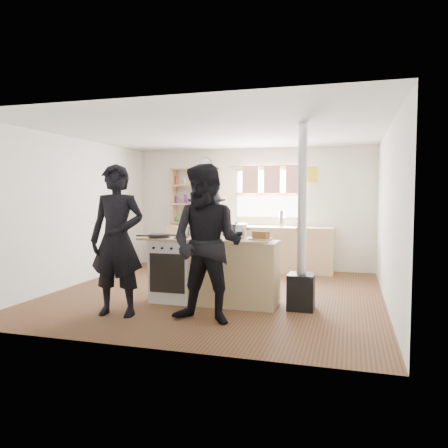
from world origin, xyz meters
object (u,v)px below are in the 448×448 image
(skillet_greens, at_px, (159,236))
(stockpot_counter, at_px, (236,231))
(flue_heater, at_px, (301,261))
(person_near_left, at_px, (117,240))
(roast_tray, at_px, (209,235))
(stockpot_stove, at_px, (192,231))
(person_near_right, at_px, (207,244))
(bread_board, at_px, (261,236))
(cooking_island, at_px, (214,270))
(thermos, at_px, (282,219))
(person_far, at_px, (207,238))

(skillet_greens, relative_size, stockpot_counter, 1.12)
(flue_heater, bearing_deg, person_near_left, -157.36)
(roast_tray, height_order, stockpot_stove, stockpot_stove)
(stockpot_stove, distance_m, person_near_right, 1.24)
(bread_board, relative_size, person_near_right, 0.17)
(stockpot_stove, xyz_separation_m, person_near_right, (0.60, -1.08, -0.05))
(cooking_island, relative_size, roast_tray, 5.61)
(skillet_greens, height_order, roast_tray, roast_tray)
(person_near_left, bearing_deg, bread_board, 21.73)
(roast_tray, height_order, person_near_left, person_near_left)
(stockpot_stove, distance_m, flue_heater, 1.67)
(person_near_left, bearing_deg, skillet_greens, 68.07)
(person_near_right, bearing_deg, bread_board, 67.16)
(stockpot_counter, bearing_deg, stockpot_stove, 169.21)
(thermos, xyz_separation_m, flue_heater, (0.70, -2.79, -0.40))
(cooking_island, distance_m, stockpot_stove, 0.68)
(roast_tray, bearing_deg, stockpot_stove, 155.27)
(stockpot_stove, height_order, person_near_left, person_near_left)
(cooking_island, distance_m, person_near_right, 1.08)
(cooking_island, relative_size, stockpot_stove, 9.76)
(thermos, height_order, stockpot_stove, thermos)
(skillet_greens, bearing_deg, thermos, 66.01)
(thermos, xyz_separation_m, stockpot_counter, (-0.22, -2.76, -0.02))
(cooking_island, relative_size, stockpot_counter, 6.23)
(skillet_greens, distance_m, stockpot_stove, 0.50)
(thermos, bearing_deg, bread_board, -86.89)
(flue_heater, xyz_separation_m, person_near_left, (-2.23, -0.93, 0.31))
(stockpot_counter, distance_m, bread_board, 0.38)
(thermos, relative_size, roast_tray, 0.86)
(bread_board, xyz_separation_m, person_near_left, (-1.69, -0.88, -0.01))
(flue_heater, height_order, person_near_right, flue_heater)
(roast_tray, bearing_deg, flue_heater, -0.78)
(person_far, bearing_deg, stockpot_counter, 112.14)
(roast_tray, relative_size, person_near_right, 0.18)
(skillet_greens, xyz_separation_m, person_near_left, (-0.23, -0.78, 0.01))
(thermos, bearing_deg, person_far, -116.00)
(stockpot_counter, distance_m, person_near_right, 0.96)
(stockpot_counter, xyz_separation_m, bread_board, (0.37, -0.08, -0.05))
(thermos, bearing_deg, skillet_greens, -113.99)
(flue_heater, relative_size, person_near_left, 1.29)
(stockpot_counter, bearing_deg, person_near_right, -96.81)
(cooking_island, xyz_separation_m, person_far, (-0.40, 0.86, 0.36))
(person_near_left, bearing_deg, stockpot_stove, 55.12)
(thermos, xyz_separation_m, stockpot_stove, (-0.93, -2.63, -0.05))
(skillet_greens, relative_size, flue_heater, 0.14)
(flue_heater, relative_size, person_near_right, 1.30)
(cooking_island, height_order, person_near_right, person_near_right)
(stockpot_counter, bearing_deg, skillet_greens, -170.64)
(bread_board, relative_size, person_far, 0.20)
(cooking_island, xyz_separation_m, flue_heater, (1.23, -0.02, 0.19))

